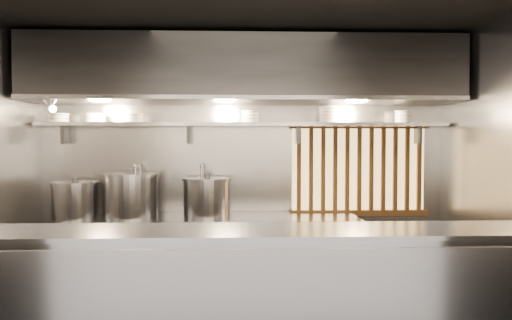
{
  "coord_description": "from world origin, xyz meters",
  "views": [
    {
      "loc": [
        -0.07,
        -4.11,
        1.68
      ],
      "look_at": [
        0.1,
        0.55,
        1.52
      ],
      "focal_mm": 35.0,
      "sensor_mm": 36.0,
      "label": 1
    }
  ],
  "objects": [
    {
      "name": "bowl_stack_4",
      "position": [
        0.94,
        1.32,
        1.98
      ],
      "size": [
        0.24,
        0.24,
        0.17
      ],
      "color": "white",
      "rests_on": "bowl_shelf"
    },
    {
      "name": "wall_back",
      "position": [
        0.0,
        1.5,
        1.4
      ],
      "size": [
        4.5,
        0.0,
        4.5
      ],
      "primitive_type": "plane",
      "rotation": [
        1.57,
        0.0,
        0.0
      ],
      "color": "gray",
      "rests_on": "floor"
    },
    {
      "name": "faucet_left",
      "position": [
        -1.15,
        1.37,
        1.31
      ],
      "size": [
        0.04,
        0.3,
        0.5
      ],
      "color": "silver",
      "rests_on": "wall_back"
    },
    {
      "name": "wall_right",
      "position": [
        2.25,
        0.0,
        1.4
      ],
      "size": [
        0.0,
        3.0,
        3.0
      ],
      "primitive_type": "plane",
      "rotation": [
        1.57,
        0.0,
        -1.57
      ],
      "color": "gray",
      "rests_on": "floor"
    },
    {
      "name": "bowl_stack_5",
      "position": [
        1.76,
        1.32,
        1.97
      ],
      "size": [
        0.2,
        0.2,
        0.13
      ],
      "color": "white",
      "rests_on": "bowl_shelf"
    },
    {
      "name": "faucet_right",
      "position": [
        -0.45,
        1.37,
        1.31
      ],
      "size": [
        0.04,
        0.3,
        0.5
      ],
      "color": "silver",
      "rests_on": "wall_back"
    },
    {
      "name": "pendant_bulb",
      "position": [
        -0.1,
        1.2,
        1.96
      ],
      "size": [
        0.09,
        0.09,
        0.19
      ],
      "color": "#2D2D30",
      "rests_on": "exhaust_hood"
    },
    {
      "name": "bowl_stack_3",
      "position": [
        0.07,
        1.32,
        1.97
      ],
      "size": [
        0.21,
        0.21,
        0.13
      ],
      "color": "white",
      "rests_on": "bowl_shelf"
    },
    {
      "name": "wood_screen",
      "position": [
        1.3,
        1.45,
        1.38
      ],
      "size": [
        1.56,
        0.09,
        1.04
      ],
      "color": "#F6C26F",
      "rests_on": "wall_back"
    },
    {
      "name": "stock_pot_right",
      "position": [
        -0.39,
        1.16,
        1.11
      ],
      "size": [
        0.66,
        0.66,
        0.45
      ],
      "rotation": [
        0.0,
        0.0,
        0.34
      ],
      "color": "#99999E",
      "rests_on": "cooking_bench"
    },
    {
      "name": "bowl_stack_2",
      "position": [
        -1.19,
        1.32,
        1.95
      ],
      "size": [
        0.21,
        0.21,
        0.09
      ],
      "color": "white",
      "rests_on": "bowl_shelf"
    },
    {
      "name": "exhaust_hood",
      "position": [
        0.0,
        1.1,
        2.42
      ],
      "size": [
        4.4,
        0.81,
        0.65
      ],
      "color": "#2D2D30",
      "rests_on": "ceiling"
    },
    {
      "name": "heat_lamp",
      "position": [
        -1.9,
        0.85,
        2.07
      ],
      "size": [
        0.25,
        0.35,
        0.2
      ],
      "color": "#99999E",
      "rests_on": "exhaust_hood"
    },
    {
      "name": "stock_pot_mid",
      "position": [
        -1.19,
        1.15,
        1.13
      ],
      "size": [
        0.79,
        0.79,
        0.5
      ],
      "rotation": [
        0.0,
        0.0,
        -0.41
      ],
      "color": "#99999E",
      "rests_on": "cooking_bench"
    },
    {
      "name": "bowl_stack_0",
      "position": [
        -1.98,
        1.32,
        1.95
      ],
      "size": [
        0.22,
        0.22,
        0.09
      ],
      "color": "white",
      "rests_on": "bowl_shelf"
    },
    {
      "name": "bowl_stack_1",
      "position": [
        -1.6,
        1.32,
        1.95
      ],
      "size": [
        0.24,
        0.24,
        0.09
      ],
      "color": "white",
      "rests_on": "bowl_shelf"
    },
    {
      "name": "cooking_bench",
      "position": [
        -0.3,
        1.13,
        0.45
      ],
      "size": [
        3.0,
        0.7,
        0.9
      ],
      "primitive_type": "cube",
      "color": "#99999E",
      "rests_on": "floor"
    },
    {
      "name": "bowl_shelf",
      "position": [
        0.0,
        1.32,
        1.88
      ],
      "size": [
        4.4,
        0.34,
        0.04
      ],
      "primitive_type": "cube",
      "color": "#99999E",
      "rests_on": "wall_back"
    },
    {
      "name": "serving_counter",
      "position": [
        0.0,
        -0.96,
        0.57
      ],
      "size": [
        4.5,
        0.56,
        1.13
      ],
      "color": "#99999E",
      "rests_on": "floor"
    },
    {
      "name": "ceiling",
      "position": [
        0.0,
        0.0,
        2.8
      ],
      "size": [
        4.5,
        4.5,
        0.0
      ],
      "primitive_type": "plane",
      "rotation": [
        3.14,
        0.0,
        0.0
      ],
      "color": "black",
      "rests_on": "wall_back"
    },
    {
      "name": "stock_pot_left",
      "position": [
        -1.75,
        1.09,
        1.09
      ],
      "size": [
        0.5,
        0.5,
        0.42
      ],
      "rotation": [
        0.0,
        0.0,
        -0.02
      ],
      "color": "#99999E",
      "rests_on": "cooking_bench"
    }
  ]
}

